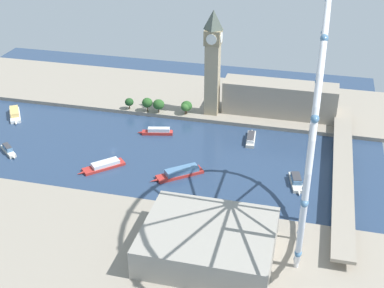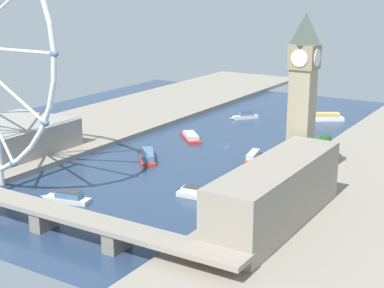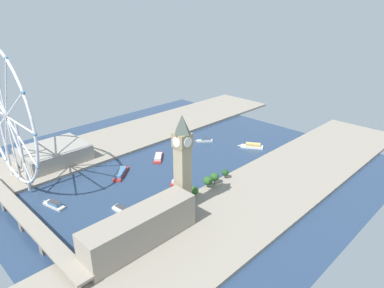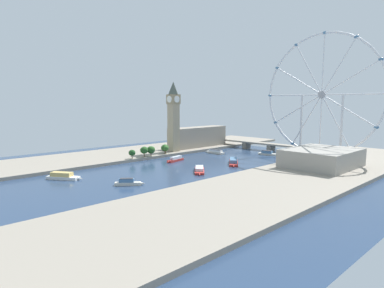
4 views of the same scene
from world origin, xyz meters
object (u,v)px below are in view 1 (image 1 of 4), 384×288
object	(u,v)px
tour_boat_0	(157,131)
tour_boat_4	(180,173)
parliament_block	(280,99)
riverside_hall	(208,242)
clock_tower	(213,61)
tour_boat_1	(296,181)
ferris_wheel	(312,130)
tour_boat_6	(15,114)
river_bridge	(343,168)
tour_boat_5	(8,150)
tour_boat_3	(251,138)
tour_boat_2	(104,165)

from	to	relation	value
tour_boat_0	tour_boat_4	distance (m)	61.55
parliament_block	riverside_hall	world-z (taller)	parliament_block
clock_tower	tour_boat_1	world-z (taller)	clock_tower
ferris_wheel	tour_boat_0	world-z (taller)	ferris_wheel
ferris_wheel	tour_boat_6	size ratio (longest dim) A/B	4.54
tour_boat_1	clock_tower	bearing A→B (deg)	-151.86
ferris_wheel	river_bridge	xyz separation A→B (m)	(-73.45, 22.36, -61.40)
tour_boat_4	tour_boat_5	bearing A→B (deg)	-38.64
tour_boat_6	river_bridge	bearing A→B (deg)	49.72
clock_tower	tour_boat_1	bearing A→B (deg)	40.92
clock_tower	riverside_hall	world-z (taller)	clock_tower
tour_boat_3	tour_boat_4	bearing A→B (deg)	142.85
tour_boat_0	tour_boat_1	bearing A→B (deg)	144.70
riverside_hall	tour_boat_1	xyz separation A→B (m)	(-83.08, 39.36, -9.04)
clock_tower	tour_boat_4	world-z (taller)	clock_tower
ferris_wheel	tour_boat_4	world-z (taller)	ferris_wheel
riverside_hall	tour_boat_3	xyz separation A→B (m)	(-133.92, 2.72, -8.97)
tour_boat_3	tour_boat_1	bearing A→B (deg)	-148.71
tour_boat_2	tour_boat_3	size ratio (longest dim) A/B	0.97
ferris_wheel	tour_boat_0	xyz separation A→B (m)	(-103.90, -112.26, -66.99)
clock_tower	parliament_block	size ratio (longest dim) A/B	0.94
ferris_wheel	tour_boat_1	world-z (taller)	ferris_wheel
parliament_block	tour_boat_6	distance (m)	212.04
tour_boat_0	tour_boat_3	world-z (taller)	tour_boat_3
riverside_hall	river_bridge	world-z (taller)	riverside_hall
riverside_hall	tour_boat_2	world-z (taller)	riverside_hall
tour_boat_6	tour_boat_3	bearing A→B (deg)	58.45
clock_tower	tour_boat_3	size ratio (longest dim) A/B	2.95
tour_boat_0	ferris_wheel	bearing A→B (deg)	124.46
ferris_wheel	parliament_block	bearing A→B (deg)	-170.18
tour_boat_0	tour_boat_2	size ratio (longest dim) A/B	1.00
clock_tower	parliament_block	xyz separation A→B (m)	(-11.04, 52.27, -30.18)
parliament_block	tour_boat_0	size ratio (longest dim) A/B	3.26
tour_boat_0	tour_boat_3	xyz separation A→B (m)	(-6.58, 69.98, -0.00)
tour_boat_2	clock_tower	bearing A→B (deg)	-163.70
clock_tower	tour_boat_2	distance (m)	118.60
river_bridge	tour_boat_4	size ratio (longest dim) A/B	5.86
tour_boat_4	tour_boat_5	distance (m)	125.63
parliament_block	ferris_wheel	size ratio (longest dim) A/B	0.68
tour_boat_1	tour_boat_3	bearing A→B (deg)	-157.00
river_bridge	tour_boat_3	xyz separation A→B (m)	(-37.03, -64.64, -5.59)
tour_boat_0	tour_boat_4	world-z (taller)	tour_boat_4
ferris_wheel	tour_boat_1	xyz separation A→B (m)	(-59.64, -5.64, -67.06)
parliament_block	tour_boat_4	distance (m)	117.76
clock_tower	parliament_block	distance (m)	61.36
riverside_hall	tour_boat_3	size ratio (longest dim) A/B	2.38
parliament_block	riverside_hall	bearing A→B (deg)	-5.77
tour_boat_3	tour_boat_6	distance (m)	190.16
river_bridge	tour_boat_4	xyz separation A→B (m)	(22.06, -102.52, -5.49)
riverside_hall	parliament_block	bearing A→B (deg)	174.23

